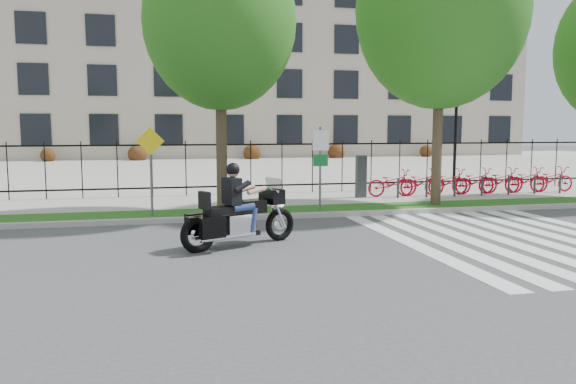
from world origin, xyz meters
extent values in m
plane|color=#3B3B3D|center=(0.00, 0.00, 0.00)|extent=(120.00, 120.00, 0.00)
cube|color=#9F9C95|center=(0.00, 4.10, 0.07)|extent=(60.00, 0.20, 0.15)
cube|color=#184F13|center=(0.00, 4.95, 0.07)|extent=(60.00, 1.50, 0.15)
cube|color=gray|center=(0.00, 7.45, 0.07)|extent=(60.00, 3.50, 0.15)
cube|color=gray|center=(0.00, 25.00, 0.05)|extent=(80.00, 34.00, 0.10)
cube|color=#AB9D8A|center=(0.00, 45.00, 10.00)|extent=(60.00, 20.00, 20.00)
cylinder|color=black|center=(10.00, 12.00, 2.00)|extent=(0.14, 0.14, 4.00)
cylinder|color=black|center=(10.00, 12.00, 3.90)|extent=(0.06, 0.70, 0.70)
sphere|color=white|center=(9.65, 12.00, 4.00)|extent=(0.36, 0.36, 0.36)
sphere|color=white|center=(10.35, 12.00, 4.00)|extent=(0.36, 0.36, 0.36)
cylinder|color=#3B2E20|center=(-1.55, 4.95, 2.23)|extent=(0.32, 0.32, 4.17)
ellipsoid|color=#185C15|center=(-1.55, 4.95, 5.63)|extent=(4.38, 4.38, 5.04)
cylinder|color=#3B2E20|center=(5.37, 4.95, 2.41)|extent=(0.32, 0.32, 4.52)
ellipsoid|color=#185C15|center=(5.37, 4.95, 6.28)|extent=(5.36, 5.36, 6.16)
cube|color=#2D2D33|center=(3.64, 7.20, 0.90)|extent=(0.35, 0.25, 1.50)
imported|color=red|center=(4.84, 7.20, 0.64)|extent=(1.86, 0.65, 0.98)
cylinder|color=#2D2D33|center=(4.84, 6.70, 0.50)|extent=(0.08, 0.08, 0.70)
imported|color=red|center=(5.94, 7.20, 0.64)|extent=(1.86, 0.65, 0.98)
cylinder|color=#2D2D33|center=(5.94, 6.70, 0.50)|extent=(0.08, 0.08, 0.70)
imported|color=red|center=(7.04, 7.20, 0.64)|extent=(1.86, 0.65, 0.98)
cylinder|color=#2D2D33|center=(7.04, 6.70, 0.50)|extent=(0.08, 0.08, 0.70)
imported|color=red|center=(8.14, 7.20, 0.64)|extent=(1.86, 0.65, 0.98)
cylinder|color=#2D2D33|center=(8.14, 6.70, 0.50)|extent=(0.08, 0.08, 0.70)
imported|color=red|center=(9.24, 7.20, 0.64)|extent=(1.86, 0.65, 0.98)
cylinder|color=#2D2D33|center=(9.24, 6.70, 0.50)|extent=(0.08, 0.08, 0.70)
imported|color=red|center=(10.34, 7.20, 0.64)|extent=(1.86, 0.65, 0.98)
cylinder|color=#2D2D33|center=(10.34, 6.70, 0.50)|extent=(0.08, 0.08, 0.70)
imported|color=red|center=(11.44, 7.20, 0.64)|extent=(1.86, 0.65, 0.98)
cylinder|color=#2D2D33|center=(11.44, 6.70, 0.50)|extent=(0.08, 0.08, 0.70)
cylinder|color=#59595B|center=(1.37, 4.60, 1.40)|extent=(0.07, 0.07, 2.50)
cube|color=white|center=(1.37, 4.56, 2.25)|extent=(0.50, 0.03, 0.60)
cube|color=#0C6626|center=(1.37, 4.56, 1.65)|extent=(0.45, 0.03, 0.35)
cylinder|color=#59595B|center=(-3.57, 4.60, 1.35)|extent=(0.07, 0.07, 2.40)
cube|color=yellow|center=(-3.57, 4.56, 2.25)|extent=(0.78, 0.03, 0.78)
torus|color=black|center=(-0.64, 1.04, 0.38)|extent=(0.76, 0.44, 0.77)
torus|color=black|center=(-2.59, 0.21, 0.38)|extent=(0.81, 0.47, 0.81)
cube|color=black|center=(-0.85, 0.96, 1.06)|extent=(0.55, 0.69, 0.33)
cube|color=#26262B|center=(-0.78, 0.99, 1.31)|extent=(0.37, 0.58, 0.34)
cube|color=silver|center=(-1.67, 0.60, 0.50)|extent=(0.76, 0.61, 0.45)
cube|color=black|center=(-1.36, 0.74, 0.87)|extent=(0.71, 0.59, 0.29)
cube|color=black|center=(-2.02, 0.45, 0.85)|extent=(0.87, 0.68, 0.16)
cube|color=black|center=(-2.43, 0.28, 1.09)|extent=(0.25, 0.39, 0.38)
cube|color=black|center=(-2.30, -0.03, 0.56)|extent=(0.58, 0.38, 0.45)
cube|color=black|center=(-2.56, 0.58, 0.56)|extent=(0.58, 0.38, 0.45)
cube|color=black|center=(-1.82, 0.54, 1.25)|extent=(0.42, 0.51, 0.58)
sphere|color=tan|center=(-1.79, 0.55, 1.67)|extent=(0.26, 0.26, 0.26)
sphere|color=black|center=(-1.79, 0.55, 1.71)|extent=(0.30, 0.30, 0.30)
camera|label=1|loc=(-3.35, -11.56, 2.62)|focal=35.00mm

